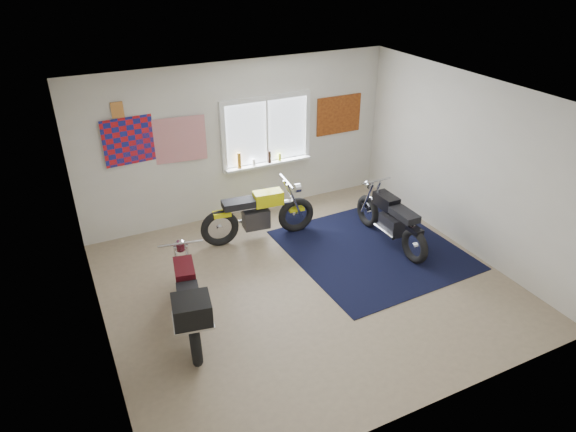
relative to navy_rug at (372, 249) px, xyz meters
name	(u,v)px	position (x,y,z in m)	size (l,w,h in m)	color
ground	(306,284)	(-1.38, -0.36, -0.01)	(5.50, 5.50, 0.00)	#9E896B
room_shell	(308,180)	(-1.38, -0.36, 1.63)	(5.50, 5.50, 5.50)	white
navy_rug	(372,249)	(0.00, 0.00, 0.00)	(2.50, 2.60, 0.01)	black
window_assembly	(267,136)	(-0.88, 2.11, 1.36)	(1.66, 0.17, 1.26)	white
oil_bottles	(255,159)	(-1.14, 2.04, 1.01)	(0.83, 0.07, 0.28)	#975D15
flag_display	(117,110)	(-3.28, 2.12, 2.14)	(1.60, 0.10, 1.17)	red
triumph_poster	(339,115)	(0.57, 2.12, 1.54)	(0.90, 0.03, 0.70)	#A54C14
yellow_triumph	(258,215)	(-1.48, 1.15, 0.42)	(1.93, 0.58, 0.97)	black
black_chrome_bike	(391,221)	(0.36, 0.07, 0.40)	(0.56, 1.82, 0.94)	black
maroon_tourer	(189,301)	(-3.16, -0.64, 0.50)	(0.75, 1.90, 0.97)	black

